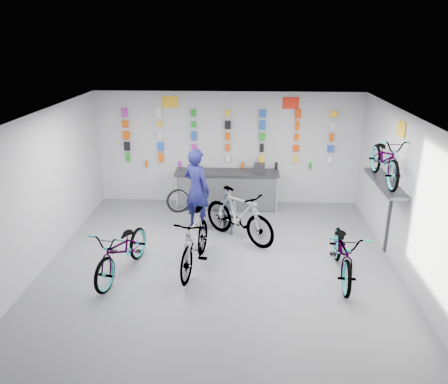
# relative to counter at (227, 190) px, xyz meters

# --- Properties ---
(floor) EXTENTS (8.00, 8.00, 0.00)m
(floor) POSITION_rel_counter_xyz_m (0.00, -3.54, -0.49)
(floor) COLOR #525257
(floor) RESTS_ON ground
(ceiling) EXTENTS (8.00, 8.00, 0.00)m
(ceiling) POSITION_rel_counter_xyz_m (0.00, -3.54, 2.51)
(ceiling) COLOR white
(ceiling) RESTS_ON wall_back
(wall_back) EXTENTS (7.00, 0.00, 7.00)m
(wall_back) POSITION_rel_counter_xyz_m (0.00, 0.46, 1.01)
(wall_back) COLOR #B3B3B5
(wall_back) RESTS_ON floor
(wall_front) EXTENTS (7.00, 0.00, 7.00)m
(wall_front) POSITION_rel_counter_xyz_m (0.00, -7.54, 1.01)
(wall_front) COLOR #B3B3B5
(wall_front) RESTS_ON floor
(wall_left) EXTENTS (0.00, 8.00, 8.00)m
(wall_left) POSITION_rel_counter_xyz_m (-3.50, -3.54, 1.01)
(wall_left) COLOR #B3B3B5
(wall_left) RESTS_ON floor
(wall_right) EXTENTS (0.00, 8.00, 8.00)m
(wall_right) POSITION_rel_counter_xyz_m (3.50, -3.54, 1.01)
(wall_right) COLOR #B3B3B5
(wall_right) RESTS_ON floor
(counter) EXTENTS (2.70, 0.66, 1.00)m
(counter) POSITION_rel_counter_xyz_m (0.00, 0.00, 0.00)
(counter) COLOR black
(counter) RESTS_ON floor
(merch_wall) EXTENTS (5.57, 0.08, 1.57)m
(merch_wall) POSITION_rel_counter_xyz_m (-0.07, 0.39, 1.33)
(merch_wall) COLOR #168B1C
(merch_wall) RESTS_ON wall_back
(wall_bracket) EXTENTS (0.39, 1.90, 2.00)m
(wall_bracket) POSITION_rel_counter_xyz_m (3.33, -2.34, 0.98)
(wall_bracket) COLOR #333338
(wall_bracket) RESTS_ON wall_right
(sign_left) EXTENTS (0.42, 0.02, 0.30)m
(sign_left) POSITION_rel_counter_xyz_m (-1.50, 0.44, 2.23)
(sign_left) COLOR gold
(sign_left) RESTS_ON wall_back
(sign_right) EXTENTS (0.42, 0.02, 0.30)m
(sign_right) POSITION_rel_counter_xyz_m (1.60, 0.44, 2.23)
(sign_right) COLOR red
(sign_right) RESTS_ON wall_back
(sign_side) EXTENTS (0.02, 0.40, 0.30)m
(sign_side) POSITION_rel_counter_xyz_m (3.48, -2.34, 2.16)
(sign_side) COLOR gold
(sign_side) RESTS_ON wall_right
(bike_left) EXTENTS (1.11, 2.07, 1.04)m
(bike_left) POSITION_rel_counter_xyz_m (-1.84, -3.54, 0.03)
(bike_left) COLOR gray
(bike_left) RESTS_ON floor
(bike_center) EXTENTS (0.84, 2.01, 1.17)m
(bike_center) POSITION_rel_counter_xyz_m (-0.49, -3.25, 0.10)
(bike_center) COLOR gray
(bike_center) RESTS_ON floor
(bike_right) EXTENTS (0.85, 2.07, 1.07)m
(bike_right) POSITION_rel_counter_xyz_m (2.34, -3.42, 0.05)
(bike_right) COLOR gray
(bike_right) RESTS_ON floor
(bike_service) EXTENTS (1.87, 1.71, 1.19)m
(bike_service) POSITION_rel_counter_xyz_m (0.35, -1.92, 0.11)
(bike_service) COLOR gray
(bike_service) RESTS_ON floor
(bike_wall) EXTENTS (0.63, 1.80, 0.95)m
(bike_wall) POSITION_rel_counter_xyz_m (3.25, -2.34, 1.57)
(bike_wall) COLOR gray
(bike_wall) RESTS_ON wall_bracket
(clerk) EXTENTS (0.85, 0.79, 1.94)m
(clerk) POSITION_rel_counter_xyz_m (-0.65, -1.32, 0.48)
(clerk) COLOR #13154C
(clerk) RESTS_ON floor
(customer) EXTENTS (0.65, 0.62, 1.06)m
(customer) POSITION_rel_counter_xyz_m (0.09, -1.63, 0.04)
(customer) COLOR slate
(customer) RESTS_ON floor
(spare_wheel) EXTENTS (0.64, 0.35, 0.62)m
(spare_wheel) POSITION_rel_counter_xyz_m (-1.25, -0.37, -0.18)
(spare_wheel) COLOR black
(spare_wheel) RESTS_ON floor
(register) EXTENTS (0.30, 0.32, 0.22)m
(register) POSITION_rel_counter_xyz_m (0.84, 0.01, 0.62)
(register) COLOR black
(register) RESTS_ON counter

